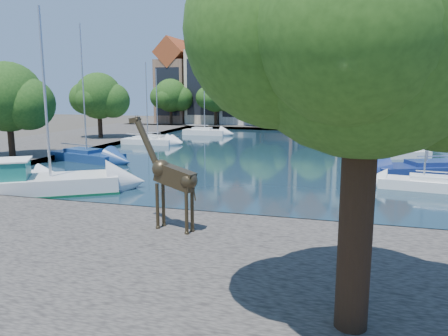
% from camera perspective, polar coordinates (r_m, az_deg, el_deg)
% --- Properties ---
extents(ground, '(160.00, 160.00, 0.00)m').
position_cam_1_polar(ground, '(21.63, -4.39, -6.72)').
color(ground, '#38332B').
rests_on(ground, ground).
extents(water_basin, '(38.00, 50.00, 0.08)m').
position_cam_1_polar(water_basin, '(44.45, 6.31, 2.03)').
color(water_basin, black).
rests_on(water_basin, ground).
extents(near_quay, '(50.00, 14.00, 0.50)m').
position_cam_1_polar(near_quay, '(15.56, -13.52, -12.89)').
color(near_quay, '#555049').
rests_on(near_quay, ground).
extents(far_quay, '(60.00, 16.00, 0.50)m').
position_cam_1_polar(far_quay, '(76.00, 10.34, 5.44)').
color(far_quay, '#555049').
rests_on(far_quay, ground).
extents(left_quay, '(14.00, 52.00, 0.50)m').
position_cam_1_polar(left_quay, '(54.38, -20.68, 3.14)').
color(left_quay, '#555049').
rests_on(left_quay, ground).
extents(plane_tree, '(8.32, 6.40, 10.62)m').
position_cam_1_polar(plane_tree, '(10.52, 18.82, 17.31)').
color(plane_tree, '#332114').
rests_on(plane_tree, near_quay).
extents(townhouse_west_end, '(5.44, 9.18, 14.93)m').
position_cam_1_polar(townhouse_west_end, '(81.23, -6.16, 10.86)').
color(townhouse_west_end, '#866149').
rests_on(townhouse_west_end, far_quay).
extents(townhouse_west_mid, '(5.94, 9.18, 16.79)m').
position_cam_1_polar(townhouse_west_mid, '(79.22, -2.06, 11.56)').
color(townhouse_west_mid, beige).
rests_on(townhouse_west_mid, far_quay).
extents(townhouse_west_inner, '(6.43, 9.18, 15.15)m').
position_cam_1_polar(townhouse_west_inner, '(77.46, 2.61, 10.93)').
color(townhouse_west_inner, silver).
rests_on(townhouse_west_inner, far_quay).
extents(townhouse_center, '(5.44, 9.18, 16.93)m').
position_cam_1_polar(townhouse_center, '(76.26, 7.48, 11.64)').
color(townhouse_center, brown).
rests_on(townhouse_center, far_quay).
extents(townhouse_east_inner, '(5.94, 9.18, 15.79)m').
position_cam_1_polar(townhouse_east_inner, '(75.60, 12.05, 11.04)').
color(townhouse_east_inner, tan).
rests_on(townhouse_east_inner, far_quay).
extents(townhouse_east_mid, '(6.43, 9.18, 16.65)m').
position_cam_1_polar(townhouse_east_mid, '(75.44, 17.09, 11.10)').
color(townhouse_east_mid, beige).
rests_on(townhouse_east_mid, far_quay).
extents(townhouse_east_end, '(5.44, 9.18, 14.43)m').
position_cam_1_polar(townhouse_east_end, '(75.81, 22.04, 10.05)').
color(townhouse_east_end, brown).
rests_on(townhouse_east_end, far_quay).
extents(far_tree_far_west, '(7.28, 5.60, 7.68)m').
position_cam_1_polar(far_tree_far_west, '(75.73, -6.91, 9.25)').
color(far_tree_far_west, '#332114').
rests_on(far_tree_far_west, far_quay).
extents(far_tree_west, '(6.76, 5.20, 7.36)m').
position_cam_1_polar(far_tree_west, '(73.04, -1.04, 9.21)').
color(far_tree_west, '#332114').
rests_on(far_tree_west, far_quay).
extents(far_tree_mid_west, '(7.80, 6.00, 8.00)m').
position_cam_1_polar(far_tree_mid_west, '(71.13, 5.24, 9.32)').
color(far_tree_mid_west, '#332114').
rests_on(far_tree_mid_west, far_quay).
extents(far_tree_mid_east, '(7.02, 5.40, 7.52)m').
position_cam_1_polar(far_tree_mid_east, '(70.11, 11.75, 9.01)').
color(far_tree_mid_east, '#332114').
rests_on(far_tree_mid_east, far_quay).
extents(far_tree_east, '(7.54, 5.80, 7.84)m').
position_cam_1_polar(far_tree_east, '(69.98, 18.38, 8.79)').
color(far_tree_east, '#332114').
rests_on(far_tree_east, far_quay).
extents(far_tree_far_east, '(6.76, 5.20, 7.36)m').
position_cam_1_polar(far_tree_far_east, '(70.77, 24.90, 8.25)').
color(far_tree_far_east, '#332114').
rests_on(far_tree_far_east, far_quay).
extents(side_tree_left_near, '(7.80, 6.00, 8.20)m').
position_cam_1_polar(side_tree_left_near, '(42.14, -26.30, 8.05)').
color(side_tree_left_near, '#332114').
rests_on(side_tree_left_near, left_quay).
extents(side_tree_left_far, '(7.28, 5.60, 7.88)m').
position_cam_1_polar(side_tree_left_far, '(55.63, -15.95, 8.85)').
color(side_tree_left_far, '#332114').
rests_on(side_tree_left_far, left_quay).
extents(giraffe_statue, '(3.24, 1.11, 4.66)m').
position_cam_1_polar(giraffe_statue, '(18.10, -7.09, -1.00)').
color(giraffe_statue, '#352B1A').
rests_on(giraffe_statue, near_quay).
extents(motorsailer, '(10.23, 8.01, 10.91)m').
position_cam_1_polar(motorsailer, '(28.63, -24.75, -1.57)').
color(motorsailer, silver).
rests_on(motorsailer, water_basin).
extents(sailboat_left_a, '(6.50, 4.15, 9.39)m').
position_cam_1_polar(sailboat_left_a, '(32.75, -27.25, -0.88)').
color(sailboat_left_a, white).
rests_on(sailboat_left_a, water_basin).
extents(sailboat_left_b, '(7.54, 4.29, 11.78)m').
position_cam_1_polar(sailboat_left_b, '(40.69, -17.48, 1.73)').
color(sailboat_left_b, navy).
rests_on(sailboat_left_b, water_basin).
extents(sailboat_left_c, '(5.95, 2.25, 9.31)m').
position_cam_1_polar(sailboat_left_c, '(51.44, -9.92, 3.63)').
color(sailboat_left_c, silver).
rests_on(sailboat_left_c, water_basin).
extents(sailboat_left_d, '(5.07, 2.47, 8.63)m').
position_cam_1_polar(sailboat_left_d, '(52.60, -8.65, 3.82)').
color(sailboat_left_d, silver).
rests_on(sailboat_left_d, water_basin).
extents(sailboat_left_e, '(5.99, 2.24, 10.25)m').
position_cam_1_polar(sailboat_left_e, '(61.31, -2.55, 4.88)').
color(sailboat_left_e, silver).
rests_on(sailboat_left_e, water_basin).
extents(sailboat_right_a, '(5.54, 2.54, 8.81)m').
position_cam_1_polar(sailboat_right_a, '(30.28, 24.61, -1.63)').
color(sailboat_right_a, white).
rests_on(sailboat_right_a, water_basin).
extents(sailboat_right_b, '(8.50, 5.66, 10.82)m').
position_cam_1_polar(sailboat_right_b, '(35.50, 24.91, 0.07)').
color(sailboat_right_b, navy).
rests_on(sailboat_right_b, water_basin).
extents(sailboat_right_c, '(5.52, 3.51, 8.89)m').
position_cam_1_polar(sailboat_right_c, '(43.39, 22.00, 1.89)').
color(sailboat_right_c, silver).
rests_on(sailboat_right_c, water_basin).
extents(sailboat_right_d, '(6.39, 3.22, 9.54)m').
position_cam_1_polar(sailboat_right_d, '(63.94, 22.79, 4.30)').
color(sailboat_right_d, beige).
rests_on(sailboat_right_d, water_basin).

